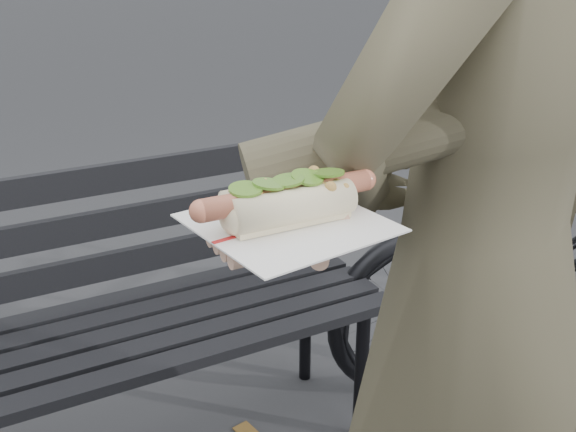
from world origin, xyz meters
name	(u,v)px	position (x,y,z in m)	size (l,w,h in m)	color
park_bench	(100,307)	(0.03, 0.98, 0.52)	(1.50, 0.44, 0.88)	black
bicycle	(559,239)	(1.58, 0.81, 0.46)	(0.61, 1.76, 0.92)	black
person	(479,284)	(0.46, 0.07, 0.93)	(0.68, 0.44, 1.85)	#4F4C34
held_hotdog	(397,148)	(0.26, 0.04, 1.19)	(0.63, 0.31, 0.20)	#4F4C34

